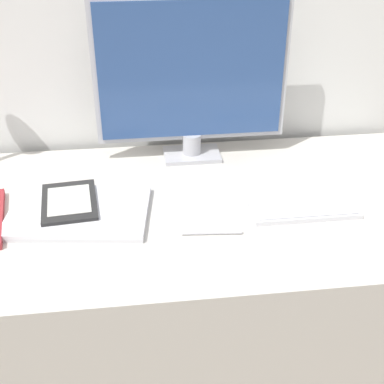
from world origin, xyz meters
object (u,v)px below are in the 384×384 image
(monitor, at_px, (192,77))
(laptop, at_px, (79,212))
(ereader, at_px, (69,201))
(keyboard, at_px, (304,209))
(pen, at_px, (212,233))

(monitor, bearing_deg, laptop, -137.62)
(monitor, xyz_separation_m, ereader, (-0.33, -0.25, -0.22))
(keyboard, xyz_separation_m, pen, (-0.24, -0.07, -0.00))
(pen, bearing_deg, laptop, 158.91)
(monitor, height_order, laptop, monitor)
(laptop, distance_m, pen, 0.33)
(laptop, height_order, ereader, ereader)
(pen, bearing_deg, keyboard, 16.25)
(ereader, bearing_deg, keyboard, -7.91)
(monitor, distance_m, keyboard, 0.47)
(ereader, xyz_separation_m, pen, (0.33, -0.15, -0.02))
(keyboard, bearing_deg, ereader, 172.09)
(laptop, bearing_deg, keyboard, -5.17)
(keyboard, bearing_deg, monitor, 125.37)
(ereader, bearing_deg, pen, -24.13)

